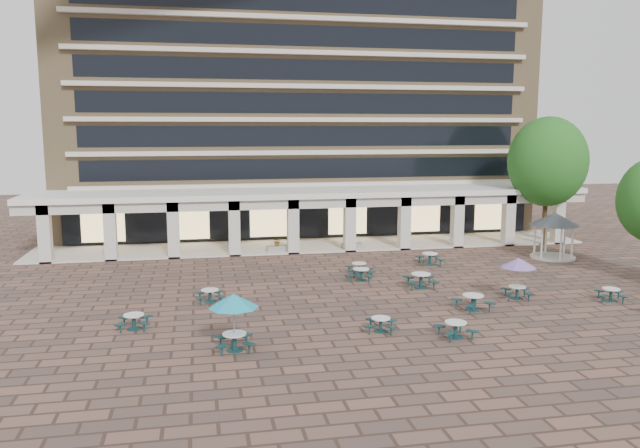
# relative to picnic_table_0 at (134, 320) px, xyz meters

# --- Properties ---
(ground) EXTENTS (120.00, 120.00, 0.00)m
(ground) POSITION_rel_picnic_table_0_xyz_m (11.78, 3.44, -0.41)
(ground) COLOR brown
(ground) RESTS_ON ground
(apartment_building) EXTENTS (40.00, 15.50, 25.20)m
(apartment_building) POSITION_rel_picnic_table_0_xyz_m (11.78, 28.90, 12.19)
(apartment_building) COLOR #997E56
(apartment_building) RESTS_ON ground
(retail_arcade) EXTENTS (42.00, 6.60, 4.40)m
(retail_arcade) POSITION_rel_picnic_table_0_xyz_m (11.78, 18.23, 2.59)
(retail_arcade) COLOR white
(retail_arcade) RESTS_ON ground
(picnic_table_0) EXTENTS (1.60, 1.60, 0.69)m
(picnic_table_0) POSITION_rel_picnic_table_0_xyz_m (0.00, 0.00, 0.00)
(picnic_table_0) COLOR #123538
(picnic_table_0) RESTS_ON ground
(picnic_table_1) EXTENTS (1.70, 1.70, 0.71)m
(picnic_table_1) POSITION_rel_picnic_table_0_xyz_m (13.84, -3.85, 0.01)
(picnic_table_1) COLOR #123538
(picnic_table_1) RESTS_ON ground
(picnic_table_2) EXTENTS (1.99, 1.99, 0.79)m
(picnic_table_2) POSITION_rel_picnic_table_0_xyz_m (16.35, -0.13, 0.06)
(picnic_table_2) COLOR #123538
(picnic_table_2) RESTS_ON ground
(picnic_table_4) EXTENTS (2.05, 2.05, 2.37)m
(picnic_table_4) POSITION_rel_picnic_table_0_xyz_m (4.32, -3.63, 1.60)
(picnic_table_4) COLOR #123538
(picnic_table_4) RESTS_ON ground
(picnic_table_5) EXTENTS (1.73, 1.73, 0.65)m
(picnic_table_5) POSITION_rel_picnic_table_0_xyz_m (10.87, -2.45, -0.03)
(picnic_table_5) COLOR #123538
(picnic_table_5) RESTS_ON ground
(picnic_table_7) EXTENTS (1.84, 1.84, 0.67)m
(picnic_table_7) POSITION_rel_picnic_table_0_xyz_m (24.23, 0.09, -0.01)
(picnic_table_7) COLOR #123538
(picnic_table_7) RESTS_ON ground
(picnic_table_8) EXTENTS (1.59, 1.59, 0.69)m
(picnic_table_8) POSITION_rel_picnic_table_0_xyz_m (3.47, 3.84, -0.00)
(picnic_table_8) COLOR #123538
(picnic_table_8) RESTS_ON ground
(picnic_table_9) EXTENTS (1.64, 1.64, 0.68)m
(picnic_table_9) POSITION_rel_picnic_table_0_xyz_m (12.76, 8.67, -0.01)
(picnic_table_9) COLOR #123538
(picnic_table_9) RESTS_ON ground
(picnic_table_10) EXTENTS (2.09, 2.09, 0.84)m
(picnic_table_10) POSITION_rel_picnic_table_0_xyz_m (15.33, 4.57, 0.09)
(picnic_table_10) COLOR #123538
(picnic_table_10) RESTS_ON ground
(picnic_table_11) EXTENTS (1.91, 1.91, 2.21)m
(picnic_table_11) POSITION_rel_picnic_table_0_xyz_m (19.57, 1.40, 1.46)
(picnic_table_11) COLOR #123538
(picnic_table_11) RESTS_ON ground
(picnic_table_12) EXTENTS (2.00, 2.00, 0.73)m
(picnic_table_12) POSITION_rel_picnic_table_0_xyz_m (12.43, 6.88, 0.02)
(picnic_table_12) COLOR #123538
(picnic_table_12) RESTS_ON ground
(picnic_table_13) EXTENTS (1.90, 1.90, 0.78)m
(picnic_table_13) POSITION_rel_picnic_table_0_xyz_m (18.05, 10.28, 0.05)
(picnic_table_13) COLOR #123538
(picnic_table_13) RESTS_ON ground
(gazebo) EXTENTS (3.43, 3.43, 3.19)m
(gazebo) POSITION_rel_picnic_table_0_xyz_m (27.30, 10.70, 1.99)
(gazebo) COLOR beige
(gazebo) RESTS_ON ground
(tree_east_c) EXTENTS (5.95, 5.95, 9.92)m
(tree_east_c) POSITION_rel_picnic_table_0_xyz_m (29.24, 15.21, 6.07)
(tree_east_c) COLOR #3C2A18
(tree_east_c) RESTS_ON ground
(planter_left) EXTENTS (1.50, 0.60, 1.20)m
(planter_left) POSITION_rel_picnic_table_0_xyz_m (8.58, 16.34, 0.04)
(planter_left) COLOR gray
(planter_left) RESTS_ON ground
(planter_right) EXTENTS (1.50, 0.69, 1.27)m
(planter_right) POSITION_rel_picnic_table_0_xyz_m (14.21, 16.34, 0.10)
(planter_right) COLOR gray
(planter_right) RESTS_ON ground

